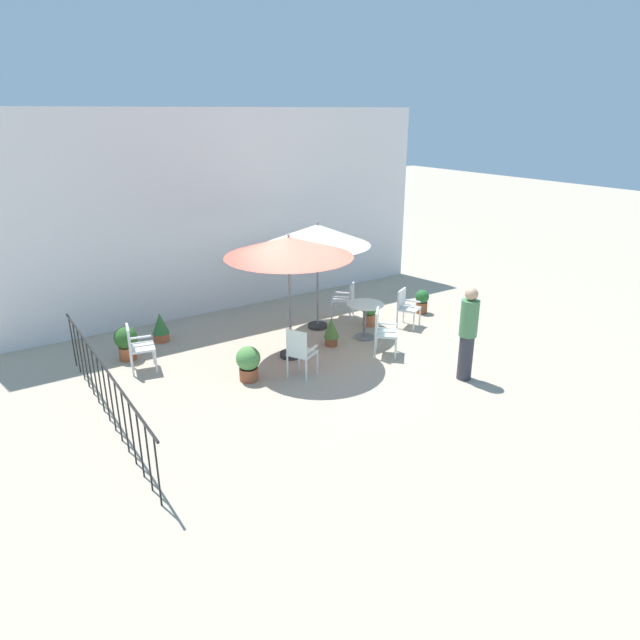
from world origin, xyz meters
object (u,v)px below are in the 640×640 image
Objects in this scene: patio_umbrella_1 at (317,235)px; potted_plant_3 at (248,362)px; patio_chair_4 at (406,305)px; potted_plant_5 at (422,301)px; patio_umbrella_0 at (289,248)px; patio_chair_0 at (346,298)px; potted_plant_4 at (161,327)px; patio_chair_3 at (382,329)px; patio_chair_1 at (137,345)px; potted_plant_1 at (331,331)px; standing_person at (468,333)px; cafe_table_0 at (365,314)px; potted_plant_2 at (126,341)px; potted_plant_0 at (369,311)px; patio_chair_2 at (300,350)px.

patio_umbrella_1 is 3.41m from potted_plant_3.
patio_chair_4 is 1.04m from potted_plant_5.
patio_umbrella_0 is 1.68m from patio_umbrella_1.
potted_plant_4 is at bearing 166.46° from patio_chair_0.
patio_chair_3 is 1.50× the size of potted_plant_4.
patio_chair_0 is 0.92× the size of patio_chair_1.
patio_chair_3 is at bearing -107.41° from patio_chair_0.
patio_chair_1 is (-4.96, -0.20, 0.05)m from patio_chair_0.
standing_person reaches higher than potted_plant_1.
cafe_table_0 reaches higher than potted_plant_5.
patio_umbrella_1 is 2.57× the size of patio_chair_3.
potted_plant_3 is at bearing -53.53° from potted_plant_2.
standing_person is (4.85, -3.62, 0.37)m from patio_chair_1.
potted_plant_0 is (0.81, 1.43, -0.20)m from patio_chair_3.
potted_plant_3 is at bearing -164.65° from potted_plant_0.
patio_chair_2 is at bearing -46.70° from potted_plant_2.
potted_plant_5 is (2.39, 1.38, -0.23)m from patio_chair_3.
potted_plant_3 is 0.37× the size of standing_person.
patio_chair_3 is 1.52× the size of potted_plant_1.
patio_chair_2 is (-0.34, -0.90, -1.67)m from patio_umbrella_0.
potted_plant_3 is at bearing -171.60° from cafe_table_0.
patio_chair_1 is (-4.04, -0.02, -1.58)m from patio_umbrella_1.
standing_person reaches higher than cafe_table_0.
patio_chair_3 is 1.50× the size of potted_plant_0.
cafe_table_0 is at bearing -167.02° from potted_plant_5.
patio_chair_4 is at bearing -0.11° from potted_plant_1.
patio_chair_3 reaches higher than potted_plant_2.
patio_chair_3 reaches higher than potted_plant_4.
potted_plant_5 is at bearing -23.92° from patio_chair_0.
patio_umbrella_1 is 3.85m from potted_plant_4.
patio_chair_4 is 0.49× the size of standing_person.
potted_plant_0 is at bearing 19.28° from potted_plant_1.
patio_chair_1 is at bearing 143.23° from standing_person.
patio_umbrella_0 is at bearing -173.45° from potted_plant_5.
potted_plant_2 is at bearing 148.96° from patio_umbrella_0.
potted_plant_0 is 1.02× the size of potted_plant_1.
potted_plant_1 is 0.35× the size of standing_person.
potted_plant_5 is (2.97, 0.44, -0.02)m from potted_plant_1.
potted_plant_1 is 2.22m from potted_plant_3.
potted_plant_5 is at bearing 30.12° from patio_chair_3.
potted_plant_2 is at bearing -147.53° from potted_plant_4.
patio_chair_3 is 5.04m from potted_plant_2.
standing_person is at bearing -94.50° from potted_plant_0.
patio_chair_3 is (-0.26, -0.89, 0.00)m from cafe_table_0.
potted_plant_4 reaches higher than potted_plant_5.
potted_plant_5 is (2.63, -0.58, -1.80)m from patio_umbrella_1.
patio_chair_4 is at bearing 32.58° from patio_chair_3.
patio_chair_1 reaches higher than patio_chair_0.
patio_umbrella_1 is 2.99m from patio_chair_2.
potted_plant_0 is at bearing 85.50° from standing_person.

